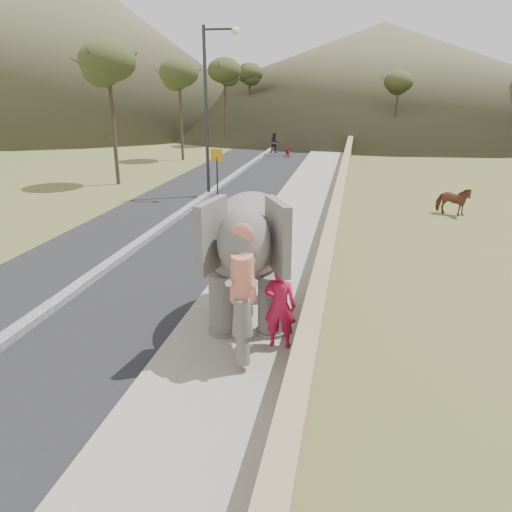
{
  "coord_description": "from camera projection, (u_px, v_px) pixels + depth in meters",
  "views": [
    {
      "loc": [
        2.32,
        -11.0,
        5.39
      ],
      "look_at": [
        0.2,
        -0.48,
        1.7
      ],
      "focal_mm": 35.0,
      "sensor_mm": 36.0,
      "label": 1
    }
  ],
  "objects": [
    {
      "name": "elephant_and_man",
      "position": [
        250.0,
        254.0,
        11.53
      ],
      "size": [
        2.8,
        4.57,
        3.1
      ],
      "color": "slate",
      "rests_on": "ground"
    },
    {
      "name": "cow",
      "position": [
        453.0,
        201.0,
        21.57
      ],
      "size": [
        1.63,
        1.15,
        1.25
      ],
      "primitive_type": "imported",
      "rotation": [
        0.0,
        0.0,
        1.22
      ],
      "color": "brown",
      "rests_on": "ground"
    },
    {
      "name": "parapet",
      "position": [
        338.0,
        205.0,
        21.17
      ],
      "size": [
        0.3,
        120.0,
        1.1
      ],
      "primitive_type": "cube",
      "color": "tan",
      "rests_on": "ground"
    },
    {
      "name": "ground",
      "position": [
        252.0,
        314.0,
        12.39
      ],
      "size": [
        160.0,
        160.0,
        0.0
      ],
      "primitive_type": "plane",
      "color": "olive",
      "rests_on": "ground"
    },
    {
      "name": "signboard",
      "position": [
        217.0,
        164.0,
        24.76
      ],
      "size": [
        0.6,
        0.08,
        2.4
      ],
      "color": "#2D2D33",
      "rests_on": "ground"
    },
    {
      "name": "walkway",
      "position": [
        299.0,
        214.0,
        21.63
      ],
      "size": [
        3.0,
        120.0,
        0.15
      ],
      "primitive_type": "cube",
      "color": "#9E9687",
      "rests_on": "ground"
    },
    {
      "name": "trees",
      "position": [
        378.0,
        106.0,
        40.37
      ],
      "size": [
        47.9,
        34.55,
        7.93
      ],
      "color": "#473828",
      "rests_on": "ground"
    },
    {
      "name": "hill_left",
      "position": [
        59.0,
        40.0,
        66.88
      ],
      "size": [
        60.0,
        60.0,
        22.0
      ],
      "primitive_type": "cone",
      "color": "brown",
      "rests_on": "ground"
    },
    {
      "name": "hill_far",
      "position": [
        381.0,
        73.0,
        74.06
      ],
      "size": [
        80.0,
        80.0,
        14.0
      ],
      "primitive_type": "cone",
      "color": "brown",
      "rests_on": "ground"
    },
    {
      "name": "lamppost",
      "position": [
        212.0,
        96.0,
        23.82
      ],
      "size": [
        1.76,
        0.36,
        8.0
      ],
      "color": "#2A2A2F",
      "rests_on": "ground"
    },
    {
      "name": "road",
      "position": [
        189.0,
        210.0,
        22.58
      ],
      "size": [
        7.0,
        120.0,
        0.03
      ],
      "primitive_type": "cube",
      "color": "black",
      "rests_on": "ground"
    },
    {
      "name": "motorcyclist",
      "position": [
        281.0,
        147.0,
        39.28
      ],
      "size": [
        1.99,
        1.72,
        1.86
      ],
      "color": "maroon",
      "rests_on": "ground"
    },
    {
      "name": "median",
      "position": [
        189.0,
        208.0,
        22.55
      ],
      "size": [
        0.35,
        120.0,
        0.22
      ],
      "primitive_type": "cube",
      "color": "black",
      "rests_on": "ground"
    }
  ]
}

